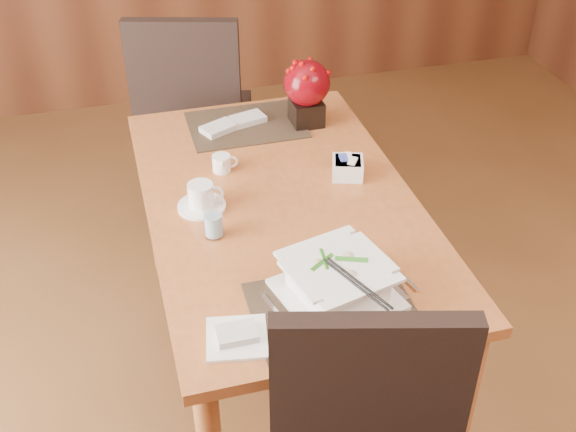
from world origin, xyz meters
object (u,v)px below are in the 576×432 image
object	(u,v)px
dining_table	(282,224)
water_glass	(213,217)
bread_plate	(237,338)
coffee_cup	(201,198)
soup_setting	(337,281)
sugar_caddy	(348,168)
berry_decor	(307,89)
creamer_jug	(222,163)
far_chair	(192,109)

from	to	relation	value
dining_table	water_glass	bearing A→B (deg)	-153.06
water_glass	bread_plate	bearing A→B (deg)	-93.26
coffee_cup	bread_plate	bearing A→B (deg)	-91.29
dining_table	soup_setting	distance (m)	0.53
sugar_caddy	berry_decor	size ratio (longest dim) A/B	0.40
creamer_jug	far_chair	bearing A→B (deg)	95.49
berry_decor	water_glass	bearing A→B (deg)	-127.85
soup_setting	bread_plate	world-z (taller)	soup_setting
coffee_cup	creamer_jug	size ratio (longest dim) A/B	1.90
dining_table	soup_setting	world-z (taller)	soup_setting
soup_setting	berry_decor	xyz separation A→B (m)	(0.21, 1.01, 0.09)
soup_setting	berry_decor	bearing A→B (deg)	64.15
creamer_jug	bread_plate	size ratio (longest dim) A/B	0.53
creamer_jug	far_chair	world-z (taller)	far_chair
soup_setting	berry_decor	distance (m)	1.04
dining_table	bread_plate	xyz separation A→B (m)	(-0.28, -0.60, 0.10)
creamer_jug	bread_plate	world-z (taller)	creamer_jug
sugar_caddy	water_glass	bearing A→B (deg)	-156.93
berry_decor	sugar_caddy	bearing A→B (deg)	-85.69
sugar_caddy	far_chair	size ratio (longest dim) A/B	0.10
soup_setting	far_chair	distance (m)	1.56
sugar_caddy	bread_plate	bearing A→B (deg)	-128.56
water_glass	berry_decor	distance (m)	0.80
sugar_caddy	far_chair	distance (m)	1.04
water_glass	creamer_jug	bearing A→B (deg)	75.40
creamer_jug	berry_decor	size ratio (longest dim) A/B	0.32
creamer_jug	soup_setting	bearing A→B (deg)	-70.35
dining_table	coffee_cup	bearing A→B (deg)	172.80
soup_setting	berry_decor	size ratio (longest dim) A/B	1.37
sugar_caddy	bread_plate	world-z (taller)	sugar_caddy
creamer_jug	berry_decor	distance (m)	0.49
creamer_jug	bread_plate	bearing A→B (deg)	-92.53
water_glass	bread_plate	distance (m)	0.47
soup_setting	creamer_jug	xyz separation A→B (m)	(-0.18, 0.75, -0.03)
dining_table	coffee_cup	distance (m)	0.30
far_chair	soup_setting	bearing A→B (deg)	112.73
bread_plate	far_chair	distance (m)	1.64
dining_table	water_glass	size ratio (longest dim) A/B	10.31
water_glass	far_chair	distance (m)	1.18
water_glass	bread_plate	xyz separation A→B (m)	(-0.03, -0.47, -0.07)
bread_plate	sugar_caddy	bearing A→B (deg)	51.44
bread_plate	far_chair	world-z (taller)	far_chair
berry_decor	far_chair	world-z (taller)	far_chair
coffee_cup	far_chair	size ratio (longest dim) A/B	0.15
soup_setting	sugar_caddy	size ratio (longest dim) A/B	3.39
dining_table	creamer_jug	size ratio (longest dim) A/B	17.58
water_glass	creamer_jug	xyz separation A→B (m)	(0.10, 0.37, -0.04)
far_chair	berry_decor	bearing A→B (deg)	142.49
bread_plate	coffee_cup	bearing A→B (deg)	88.71
sugar_caddy	bread_plate	distance (m)	0.88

